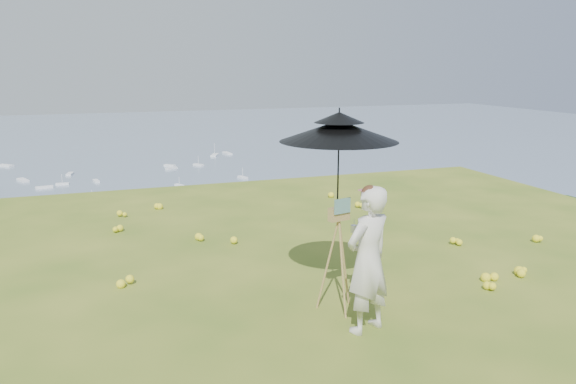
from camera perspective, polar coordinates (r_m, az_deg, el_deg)
name	(u,v)px	position (r m, az deg, el deg)	size (l,w,h in m)	color
ground	(347,277)	(8.16, 5.99, -8.54)	(14.00, 14.00, 0.00)	#4D6D1F
shoreline_tier	(130,328)	(90.71, -15.73, -13.16)	(170.00, 28.00, 8.00)	gray
bay_water	(102,155)	(249.63, -18.36, 3.62)	(700.00, 700.00, 0.00)	#7089A0
slope_trees	(150,302)	(45.66, -13.83, -10.76)	(110.00, 50.00, 6.00)	#275419
harbor_town	(128,288)	(88.11, -15.98, -9.35)	(110.00, 22.00, 5.00)	silver
moored_boats	(63,197)	(172.04, -21.89, -0.43)	(140.00, 140.00, 0.70)	white
wildflowers	(340,267)	(8.35, 5.27, -7.58)	(10.00, 10.50, 0.12)	yellow
painter	(368,260)	(6.33, 8.12, -6.84)	(0.62, 0.40, 1.69)	silver
field_easel	(338,255)	(6.85, 5.12, -6.38)	(0.54, 0.54, 1.43)	olive
sun_umbrella	(338,164)	(6.59, 5.13, 2.87)	(1.39, 1.39, 1.31)	black
painter_cap	(370,190)	(6.11, 8.36, 0.22)	(0.19, 0.23, 0.10)	#D37385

